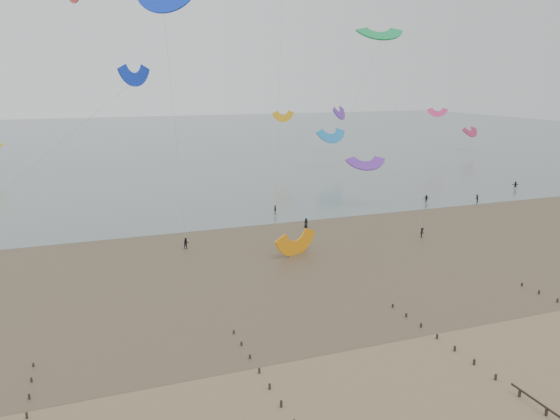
{
  "coord_description": "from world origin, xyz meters",
  "views": [
    {
      "loc": [
        -27.02,
        -35.58,
        24.2
      ],
      "look_at": [
        -3.15,
        28.0,
        8.0
      ],
      "focal_mm": 35.0,
      "sensor_mm": 36.0,
      "label": 1
    }
  ],
  "objects": [
    {
      "name": "sea_and_shore",
      "position": [
        -4.08,
        34.4,
        0.01
      ],
      "size": [
        500.0,
        665.0,
        0.03
      ],
      "color": "#475654",
      "rests_on": "ground"
    },
    {
      "name": "kitesurfers",
      "position": [
        24.97,
        49.85,
        0.83
      ],
      "size": [
        122.72,
        27.43,
        1.73
      ],
      "color": "black",
      "rests_on": "ground"
    },
    {
      "name": "kites_airborne",
      "position": [
        -6.97,
        93.23,
        21.19
      ],
      "size": [
        206.26,
        95.92,
        44.98
      ],
      "color": "#9F1F47",
      "rests_on": "ground"
    },
    {
      "name": "grounded_kite",
      "position": [
        1.22,
        33.01,
        0.0
      ],
      "size": [
        8.31,
        7.59,
        3.7
      ],
      "primitive_type": null,
      "rotation": [
        1.54,
        0.0,
        0.43
      ],
      "color": "orange",
      "rests_on": "ground"
    },
    {
      "name": "ground",
      "position": [
        0.0,
        0.0,
        0.0
      ],
      "size": [
        500.0,
        500.0,
        0.0
      ],
      "primitive_type": "plane",
      "color": "brown",
      "rests_on": "ground"
    }
  ]
}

